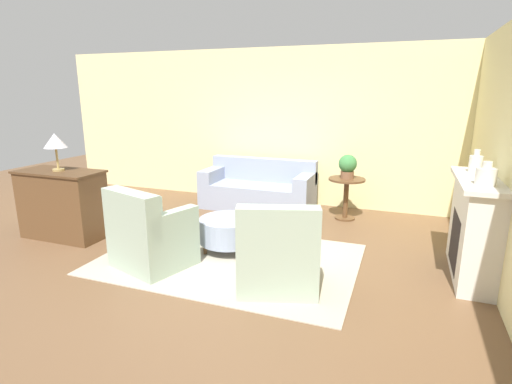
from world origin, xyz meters
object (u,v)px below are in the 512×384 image
vase_mantel_near (476,163)px  potted_plant_on_side_table (348,166)px  side_table (346,191)px  armchair_right (278,255)px  dresser (63,203)px  couch (259,190)px  table_lamp (55,142)px  vase_mantel_far (486,176)px  armchair_left (149,237)px  ottoman_table (228,230)px

vase_mantel_near → potted_plant_on_side_table: (-1.61, 1.25, -0.35)m
side_table → vase_mantel_near: vase_mantel_near is taller
armchair_right → dresser: size_ratio=0.83×
couch → table_lamp: 3.33m
vase_mantel_far → table_lamp: bearing=-176.7°
armchair_left → vase_mantel_far: 3.67m
armchair_right → couch: bearing=113.9°
vase_mantel_far → potted_plant_on_side_table: vase_mantel_far is taller
armchair_left → table_lamp: bearing=166.4°
vase_mantel_near → couch: bearing=156.4°
vase_mantel_far → ottoman_table: bearing=178.9°
ottoman_table → vase_mantel_far: vase_mantel_far is taller
couch → ottoman_table: couch is taller
armchair_right → vase_mantel_near: 2.54m
dresser → vase_mantel_far: (5.24, 0.30, 0.72)m
armchair_right → dresser: (-3.32, 0.42, 0.12)m
armchair_left → armchair_right: bearing=0.0°
couch → ottoman_table: bearing=-80.7°
armchair_left → side_table: size_ratio=1.47×
ottoman_table → dresser: size_ratio=0.63×
armchair_right → potted_plant_on_side_table: potted_plant_on_side_table is taller
ottoman_table → dresser: (-2.41, -0.35, 0.22)m
couch → side_table: (1.56, -0.13, 0.15)m
vase_mantel_near → potted_plant_on_side_table: size_ratio=0.69×
armchair_left → side_table: 3.28m
couch → vase_mantel_far: (3.17, -2.09, 0.90)m
armchair_left → vase_mantel_far: bearing=11.6°
dresser → potted_plant_on_side_table: bearing=31.8°
ottoman_table → vase_mantel_near: vase_mantel_near is taller
side_table → table_lamp: (-3.64, -2.25, 0.90)m
couch → side_table: couch is taller
dresser → armchair_left: bearing=-13.6°
armchair_left → potted_plant_on_side_table: potted_plant_on_side_table is taller
armchair_left → vase_mantel_near: (3.50, 1.42, 0.86)m
potted_plant_on_side_table → couch: bearing=175.1°
potted_plant_on_side_table → table_lamp: size_ratio=0.74×
ottoman_table → vase_mantel_near: bearing=12.9°
ottoman_table → couch: bearing=99.3°
couch → armchair_left: bearing=-96.8°
armchair_left → vase_mantel_near: size_ratio=3.78×
ottoman_table → side_table: (1.23, 1.90, 0.18)m
side_table → ottoman_table: bearing=-122.9°
vase_mantel_far → potted_plant_on_side_table: 2.55m
armchair_right → ottoman_table: armchair_right is taller
armchair_left → dresser: dresser is taller
vase_mantel_near → table_lamp: size_ratio=0.51×
vase_mantel_near → dresser: bearing=-169.2°
side_table → vase_mantel_far: (1.61, -1.95, 0.76)m
armchair_left → table_lamp: 2.05m
dresser → vase_mantel_near: 5.39m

